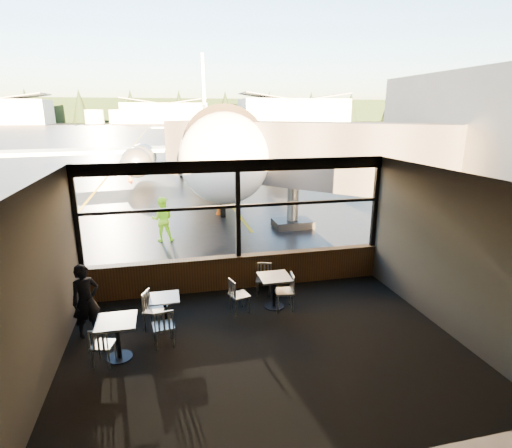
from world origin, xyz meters
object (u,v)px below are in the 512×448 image
object	(u,v)px
chair_left_s	(103,345)
ground_crew	(162,219)
jet_bridge	(300,166)
chair_mid_w	(155,310)
chair_near_e	(284,292)
chair_near_n	(264,280)
cafe_table_left	(118,339)
chair_mid_s	(163,326)
airliner	(209,103)
cafe_table_near	(274,292)
chair_near_w	(239,295)
cone_nose	(219,210)
cone_wing	(130,177)
cafe_table_mid	(165,312)
passenger	(86,301)

from	to	relation	value
chair_left_s	ground_crew	size ratio (longest dim) A/B	0.49
jet_bridge	chair_left_s	size ratio (longest dim) A/B	14.28
chair_mid_w	chair_near_e	bearing A→B (deg)	116.25
chair_near_n	ground_crew	distance (m)	5.96
cafe_table_left	chair_near_e	size ratio (longest dim) A/B	0.89
jet_bridge	chair_mid_s	world-z (taller)	jet_bridge
airliner	chair_near_e	size ratio (longest dim) A/B	37.61
cafe_table_near	chair_mid_s	distance (m)	2.89
chair_near_w	chair_mid_w	world-z (taller)	chair_mid_w
airliner	chair_left_s	distance (m)	23.22
chair_mid_w	cone_nose	xyz separation A→B (m)	(2.81, 10.02, -0.22)
chair_near_w	cone_wing	world-z (taller)	chair_near_w
cafe_table_mid	chair_mid_w	bearing A→B (deg)	-161.06
jet_bridge	ground_crew	xyz separation A→B (m)	(-5.59, -0.72, -1.71)
cafe_table_mid	chair_near_w	xyz separation A→B (m)	(1.74, 0.26, 0.08)
cone_wing	chair_mid_w	bearing A→B (deg)	-84.63
cafe_table_near	chair_near_n	distance (m)	0.74
chair_mid_s	ground_crew	distance (m)	7.24
ground_crew	cone_wing	distance (m)	14.81
chair_near_w	chair_left_s	xyz separation A→B (m)	(-2.90, -1.45, -0.03)
airliner	ground_crew	bearing A→B (deg)	-99.50
cafe_table_mid	cafe_table_near	bearing A→B (deg)	7.12
passenger	ground_crew	xyz separation A→B (m)	(1.61, 6.43, 0.03)
chair_left_s	cafe_table_left	bearing A→B (deg)	42.24
chair_near_n	chair_left_s	world-z (taller)	chair_near_n
cafe_table_near	chair_left_s	distance (m)	4.08
cafe_table_near	chair_near_e	size ratio (longest dim) A/B	0.89
ground_crew	cone_nose	distance (m)	4.41
chair_mid_s	cone_wing	world-z (taller)	chair_mid_s
jet_bridge	cafe_table_mid	bearing A→B (deg)	-127.97
cafe_table_mid	chair_mid_s	size ratio (longest dim) A/B	0.81
chair_near_n	cone_nose	size ratio (longest dim) A/B	1.84
cone_nose	chair_near_w	bearing A→B (deg)	-95.04
chair_left_s	chair_mid_s	bearing A→B (deg)	34.44
chair_mid_w	cone_nose	world-z (taller)	chair_mid_w
airliner	cafe_table_mid	world-z (taller)	airliner
passenger	cafe_table_left	bearing A→B (deg)	-86.49
chair_mid_w	chair_mid_s	bearing A→B (deg)	35.23
ground_crew	chair_mid_s	bearing A→B (deg)	93.69
chair_near_w	chair_mid_s	distance (m)	2.07
passenger	cone_nose	xyz separation A→B (m)	(4.22, 9.95, -0.57)
chair_mid_w	cafe_table_mid	bearing A→B (deg)	130.74
chair_near_e	cone_nose	distance (m)	9.79
chair_mid_w	cafe_table_near	bearing A→B (deg)	119.86
cafe_table_near	ground_crew	size ratio (longest dim) A/B	0.49
chair_near_e	cone_wing	xyz separation A→B (m)	(-5.03, 20.91, -0.21)
cafe_table_left	cone_wing	size ratio (longest dim) A/B	1.66
jet_bridge	chair_near_e	xyz separation A→B (m)	(-2.76, -6.99, -2.07)
chair_near_e	chair_left_s	size ratio (longest dim) A/B	1.13
chair_near_w	chair_near_n	xyz separation A→B (m)	(0.80, 0.80, -0.01)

